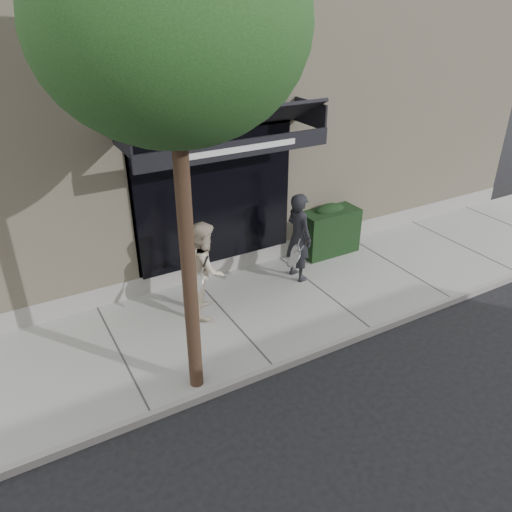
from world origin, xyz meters
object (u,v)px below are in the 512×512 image
hedge (328,229)px  street_tree (171,27)px  pedestrian_back (205,269)px  pedestrian_front (299,237)px

hedge → street_tree: size_ratio=0.21×
hedge → pedestrian_back: (-3.35, -0.86, 0.34)m
hedge → pedestrian_front: pedestrian_front is taller
pedestrian_front → pedestrian_back: (-2.12, -0.21, -0.02)m
pedestrian_back → pedestrian_front: bearing=5.7°
hedge → pedestrian_front: (-1.24, -0.65, 0.37)m
hedge → pedestrian_back: 3.48m
street_tree → pedestrian_back: size_ratio=3.55×
street_tree → hedge: bearing=30.7°
street_tree → pedestrian_front: street_tree is taller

